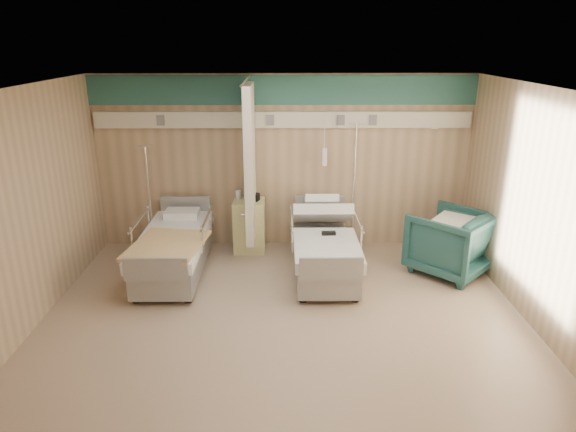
% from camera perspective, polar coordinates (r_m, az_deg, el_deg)
% --- Properties ---
extents(ground, '(6.00, 5.00, 0.00)m').
position_cam_1_polar(ground, '(6.51, -0.49, -11.34)').
color(ground, gray).
rests_on(ground, ground).
extents(room_walls, '(6.04, 5.04, 2.82)m').
position_cam_1_polar(room_walls, '(6.04, -0.84, 5.34)').
color(room_walls, tan).
rests_on(room_walls, ground).
extents(bed_right, '(1.00, 2.16, 0.63)m').
position_cam_1_polar(bed_right, '(7.56, 4.05, -4.21)').
color(bed_right, white).
rests_on(bed_right, ground).
extents(bed_left, '(1.00, 2.16, 0.63)m').
position_cam_1_polar(bed_left, '(7.70, -12.54, -4.18)').
color(bed_left, white).
rests_on(bed_left, ground).
extents(bedside_cabinet, '(0.50, 0.48, 0.85)m').
position_cam_1_polar(bedside_cabinet, '(8.34, -4.31, -1.09)').
color(bedside_cabinet, '#D8D587').
rests_on(bedside_cabinet, ground).
extents(visitor_armchair, '(1.44, 1.45, 0.94)m').
position_cam_1_polar(visitor_armchair, '(7.89, 17.59, -2.83)').
color(visitor_armchair, '#1B4545').
rests_on(visitor_armchair, ground).
extents(waffle_blanket, '(0.83, 0.84, 0.07)m').
position_cam_1_polar(waffle_blanket, '(7.72, 18.22, 0.62)').
color(waffle_blanket, silver).
rests_on(waffle_blanket, visitor_armchair).
extents(iv_stand_right, '(0.38, 0.38, 2.12)m').
position_cam_1_polar(iv_stand_right, '(8.27, 7.12, -1.30)').
color(iv_stand_right, silver).
rests_on(iv_stand_right, ground).
extents(iv_stand_left, '(0.32, 0.32, 1.78)m').
position_cam_1_polar(iv_stand_left, '(8.45, -14.78, -1.88)').
color(iv_stand_left, silver).
rests_on(iv_stand_left, ground).
extents(call_remote, '(0.20, 0.10, 0.04)m').
position_cam_1_polar(call_remote, '(7.40, 4.54, -1.92)').
color(call_remote, black).
rests_on(call_remote, bed_right).
extents(tan_blanket, '(1.07, 1.27, 0.04)m').
position_cam_1_polar(tan_blanket, '(7.15, -13.28, -3.18)').
color(tan_blanket, tan).
rests_on(tan_blanket, bed_left).
extents(toiletry_bag, '(0.24, 0.20, 0.12)m').
position_cam_1_polar(toiletry_bag, '(8.22, -3.98, 2.15)').
color(toiletry_bag, black).
rests_on(toiletry_bag, bedside_cabinet).
extents(white_cup, '(0.12, 0.12, 0.14)m').
position_cam_1_polar(white_cup, '(8.32, -5.52, 2.39)').
color(white_cup, white).
rests_on(white_cup, bedside_cabinet).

